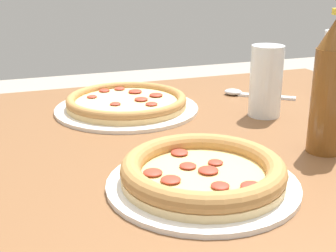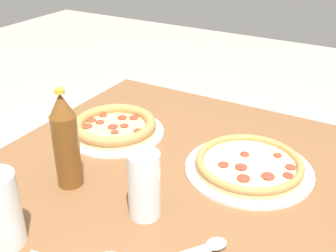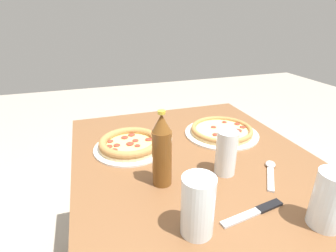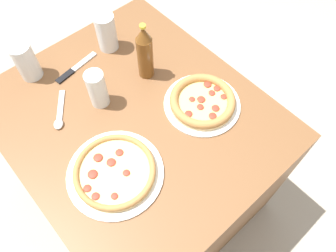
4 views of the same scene
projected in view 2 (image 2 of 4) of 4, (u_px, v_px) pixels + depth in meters
The scene contains 6 objects.
pizza_pepperoni at pixel (115, 127), 1.24m from camera, with size 0.29×0.29×0.05m.
pizza_salami at pixel (249, 165), 1.07m from camera, with size 0.32×0.32×0.04m.
glass_lemonade at pixel (144, 187), 0.89m from camera, with size 0.07×0.07×0.15m.
glass_orange_juice at pixel (0, 214), 0.81m from camera, with size 0.08×0.08×0.16m.
beer_bottle at pixel (66, 141), 0.97m from camera, with size 0.06×0.06×0.25m.
spoon at pixel (200, 250), 0.82m from camera, with size 0.16×0.13×0.02m.
Camera 2 is at (-0.74, -0.46, 1.37)m, focal length 45.00 mm.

